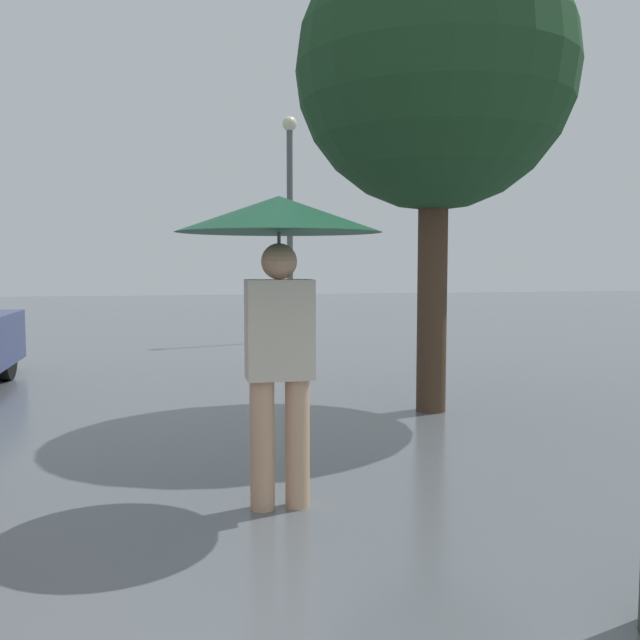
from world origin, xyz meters
The scene contains 3 objects.
pedestrian centered at (0.14, 3.28, 1.50)m, with size 1.17×1.17×1.80m.
tree centered at (1.96, 5.65, 3.18)m, with size 2.59×2.59×4.50m.
street_lamp centered at (1.63, 11.82, 2.42)m, with size 0.26×0.26×3.96m.
Camera 1 is at (-0.46, -0.73, 1.43)m, focal length 40.00 mm.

